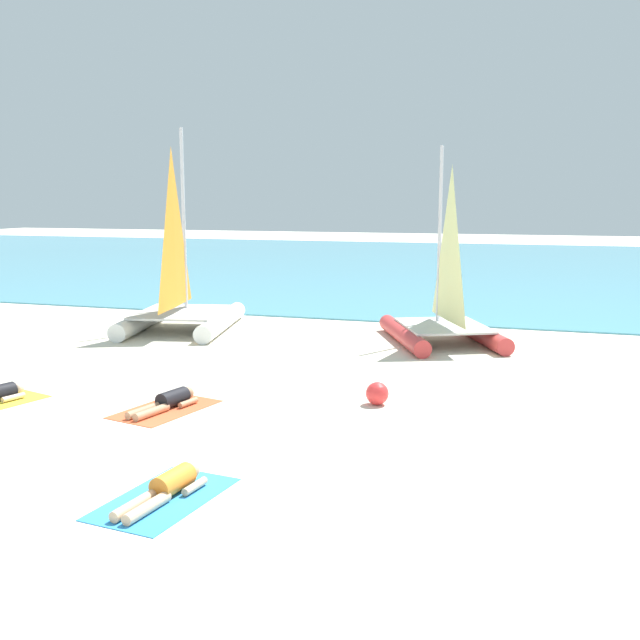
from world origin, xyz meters
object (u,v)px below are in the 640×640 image
sailboat_red (443,314)px  sailboat_white (181,301)px  sunbather_right (167,487)px  beach_ball (377,393)px  towel_right (164,499)px  sunbather_middle (168,401)px  towel_middle (166,409)px

sailboat_red → sailboat_white: 7.36m
sailboat_white → sunbather_right: (5.50, -10.68, -0.71)m
sunbather_right → beach_ball: size_ratio=3.74×
sailboat_red → towel_right: size_ratio=2.65×
sailboat_red → sunbather_right: (-1.85, -11.02, -0.62)m
sailboat_red → sailboat_white: bearing=157.8°
sunbather_middle → beach_ball: 3.76m
sunbather_right → beach_ball: beach_ball is taller
beach_ball → sunbather_right: bearing=-107.7°
sailboat_red → towel_right: (-1.86, -11.09, -0.74)m
towel_middle → sunbather_right: bearing=-60.4°
sailboat_red → beach_ball: size_ratio=12.03×
towel_middle → sunbather_middle: bearing=77.4°
sailboat_red → towel_right: sailboat_red is taller
sailboat_white → beach_ball: bearing=-51.4°
sunbather_middle → sailboat_white: bearing=129.0°
sailboat_white → towel_middle: (3.55, -7.24, -0.84)m
sailboat_red → towel_right: bearing=-124.4°
towel_middle → sunbather_right: size_ratio=1.21×
sailboat_white → sunbather_right: size_ratio=3.61×
sailboat_white → towel_middle: size_ratio=2.98×
towel_middle → sunbather_right: (1.95, -3.44, 0.13)m
towel_middle → sunbather_middle: size_ratio=1.22×
sailboat_red → sunbather_right: size_ratio=3.21×
sunbather_right → towel_right: bearing=-90.0°
towel_middle → towel_right: size_ratio=1.00×
towel_right → sunbather_right: sunbather_right is taller
towel_middle → sunbather_right: sunbather_right is taller
sailboat_red → beach_ball: bearing=-117.6°
towel_middle → sailboat_red: bearing=63.3°
sailboat_red → sailboat_white: size_ratio=0.89×
sailboat_white → towel_middle: bearing=-75.9°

